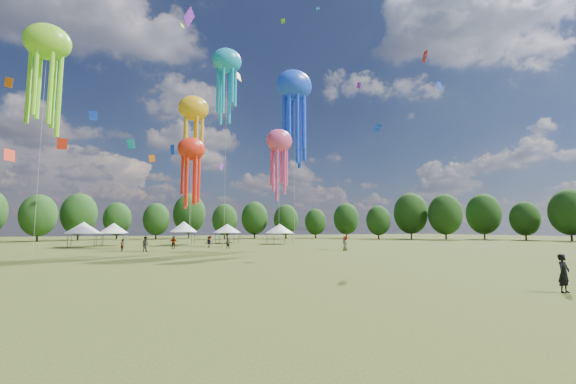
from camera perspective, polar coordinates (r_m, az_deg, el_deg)
name	(u,v)px	position (r m, az deg, el deg)	size (l,w,h in m)	color
ground	(403,293)	(17.63, 17.60, -14.92)	(300.00, 300.00, 0.00)	#384416
observer_main	(564,273)	(20.97, 37.30, -10.13)	(0.63, 0.41, 1.73)	black
spectator_near	(145,244)	(49.72, -21.54, -7.62)	(0.93, 0.73, 1.92)	gray
spectators_far	(227,242)	(58.24, -9.49, -7.70)	(27.91, 27.64, 1.93)	gray
festival_tents	(185,228)	(68.80, -15.83, -5.46)	(38.28, 13.04, 4.24)	#47474C
show_kites	(221,101)	(53.87, -10.54, 13.83)	(38.76, 14.66, 29.45)	yellow
small_kites	(199,68)	(62.02, -13.78, 18.37)	(75.90, 63.25, 41.32)	yellow
treeline	(172,210)	(76.16, -17.80, -2.77)	(201.57, 95.24, 13.43)	#38281C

